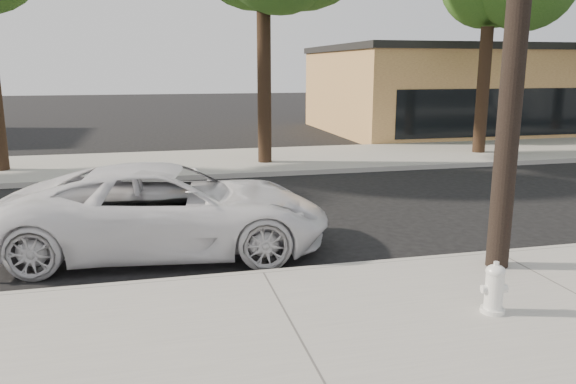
# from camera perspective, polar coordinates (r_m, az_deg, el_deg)

# --- Properties ---
(ground) EXTENTS (120.00, 120.00, 0.00)m
(ground) POSITION_cam_1_polar(r_m,az_deg,el_deg) (10.60, -4.75, -4.90)
(ground) COLOR black
(ground) RESTS_ON ground
(near_sidewalk) EXTENTS (90.00, 4.40, 0.15)m
(near_sidewalk) POSITION_cam_1_polar(r_m,az_deg,el_deg) (6.66, 1.18, -15.17)
(near_sidewalk) COLOR gray
(near_sidewalk) RESTS_ON ground
(far_sidewalk) EXTENTS (90.00, 5.00, 0.15)m
(far_sidewalk) POSITION_cam_1_polar(r_m,az_deg,el_deg) (18.82, -8.77, 2.95)
(far_sidewalk) COLOR gray
(far_sidewalk) RESTS_ON ground
(curb_near) EXTENTS (90.00, 0.12, 0.16)m
(curb_near) POSITION_cam_1_polar(r_m,az_deg,el_deg) (8.62, -2.57, -8.53)
(curb_near) COLOR #9E9B93
(curb_near) RESTS_ON ground
(building_main) EXTENTS (18.00, 10.00, 4.00)m
(building_main) POSITION_cam_1_polar(r_m,az_deg,el_deg) (31.37, 20.71, 9.63)
(building_main) COLOR #A87446
(building_main) RESTS_ON ground
(police_cruiser) EXTENTS (5.80, 3.17, 1.54)m
(police_cruiser) POSITION_cam_1_polar(r_m,az_deg,el_deg) (9.95, -12.02, -1.70)
(police_cruiser) COLOR white
(police_cruiser) RESTS_ON ground
(fire_hydrant) EXTENTS (0.34, 0.31, 0.63)m
(fire_hydrant) POSITION_cam_1_polar(r_m,az_deg,el_deg) (7.58, 20.21, -9.28)
(fire_hydrant) COLOR white
(fire_hydrant) RESTS_ON near_sidewalk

